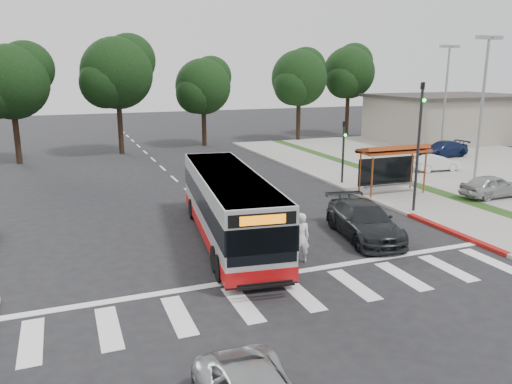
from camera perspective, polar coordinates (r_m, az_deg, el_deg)
name	(u,v)px	position (r m, az deg, el deg)	size (l,w,h in m)	color
ground	(247,245)	(20.78, -1.04, -6.09)	(140.00, 140.00, 0.00)	black
sidewalk_east	(365,183)	(32.53, 12.35, 1.00)	(4.00, 40.00, 0.12)	gray
curb_east	(338,185)	(31.48, 9.32, 0.75)	(0.30, 40.00, 0.15)	#9E9991
curb_east_red	(453,233)	(23.75, 21.64, -4.34)	(0.32, 6.00, 0.15)	maroon
parking_lot	(485,165)	(41.69, 24.71, 2.80)	(18.00, 36.00, 0.10)	gray
commercial_building	(448,119)	(54.80, 21.12, 7.74)	(14.00, 10.00, 4.40)	gray
building_roof_cap	(450,96)	(54.64, 21.33, 10.18)	(14.60, 10.60, 0.30)	#383330
crosswalk_ladder	(301,294)	(16.53, 5.11, -11.52)	(18.00, 2.60, 0.01)	silver
bus_shelter	(392,155)	(29.67, 15.33, 4.13)	(4.20, 1.60, 2.86)	#A4431B
traffic_signal_ne_tall	(419,137)	(25.91, 18.14, 6.03)	(0.18, 0.37, 6.50)	black
traffic_signal_ne_short	(344,146)	(31.76, 9.97, 5.25)	(0.18, 0.37, 4.00)	black
lot_light_front	(484,89)	(34.75, 24.58, 10.63)	(1.90, 0.35, 9.01)	gray
lot_light_mid	(446,84)	(46.12, 20.94, 11.43)	(1.90, 0.35, 9.01)	gray
tree_ne_a	(299,77)	(51.73, 4.99, 12.94)	(6.16, 5.74, 9.30)	black
tree_ne_b	(349,72)	(56.87, 10.60, 13.37)	(6.16, 5.74, 10.02)	black
tree_north_a	(118,72)	(44.68, -15.52, 13.08)	(6.60, 6.15, 10.17)	black
tree_north_b	(204,86)	(48.17, -6.01, 12.00)	(5.72, 5.33, 8.43)	black
tree_north_c	(12,81)	(42.54, -26.14, 11.34)	(6.16, 5.74, 9.30)	black
transit_bus	(229,207)	(21.07, -3.12, -1.74)	(2.41, 11.11, 2.87)	silver
pedestrian	(300,238)	(18.75, 5.10, -5.24)	(0.71, 0.46, 1.93)	silver
dark_sedan	(364,221)	(22.00, 12.24, -3.23)	(2.10, 5.15, 1.50)	black
parked_car_0	(492,186)	(30.94, 25.37, 0.63)	(1.52, 3.78, 1.29)	#A3A6A8
parked_car_1	(436,163)	(37.65, 19.89, 3.15)	(1.20, 3.44, 1.13)	silver
parked_car_3	(443,149)	(43.99, 20.56, 4.62)	(1.82, 4.47, 1.30)	#121D41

